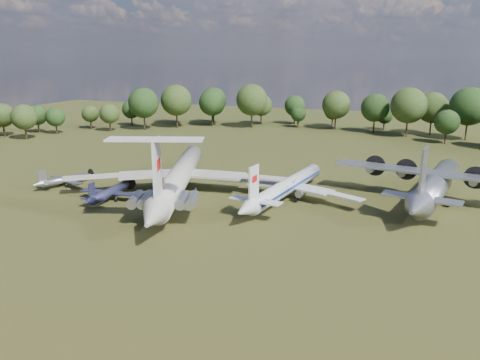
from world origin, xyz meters
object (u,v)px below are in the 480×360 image
at_px(small_prop_west, 109,194).
at_px(small_prop_northwest, 64,181).
at_px(an12_transport, 435,189).
at_px(person_on_il62, 163,183).
at_px(il62_airliner, 179,181).
at_px(tu104_jet, 287,189).

xyz_separation_m(small_prop_west, small_prop_northwest, (-14.21, 5.02, -0.17)).
xyz_separation_m(an12_transport, small_prop_west, (-54.33, -18.63, -1.49)).
xyz_separation_m(small_prop_northwest, person_on_il62, (29.16, -12.01, 5.47)).
height_order(an12_transport, small_prop_northwest, an12_transport).
distance_m(small_prop_west, person_on_il62, 17.33).
bearing_deg(person_on_il62, small_prop_northwest, -31.60).
bearing_deg(person_on_il62, il62_airliner, -80.77).
relative_size(an12_transport, person_on_il62, 20.93).
distance_m(tu104_jet, small_prop_west, 31.74).
bearing_deg(il62_airliner, tu104_jet, -6.36).
relative_size(il62_airliner, person_on_il62, 29.16).
bearing_deg(il62_airliner, person_on_il62, -90.00).
xyz_separation_m(tu104_jet, small_prop_northwest, (-43.68, -6.75, -0.89)).
relative_size(tu104_jet, small_prop_west, 2.39).
height_order(small_prop_west, small_prop_northwest, small_prop_west).
distance_m(small_prop_west, small_prop_northwest, 15.07).
distance_m(small_prop_northwest, person_on_il62, 32.00).
bearing_deg(an12_transport, tu104_jet, -153.35).
height_order(il62_airliner, an12_transport, il62_airliner).
relative_size(il62_airliner, small_prop_west, 3.56).
bearing_deg(small_prop_northwest, an12_transport, 32.65).
relative_size(il62_airliner, small_prop_northwest, 4.15).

